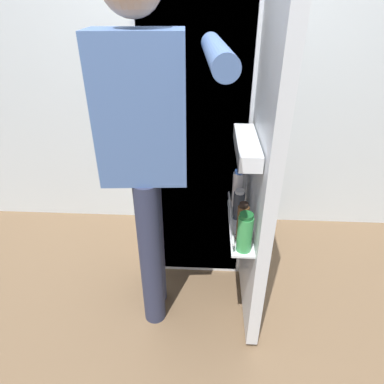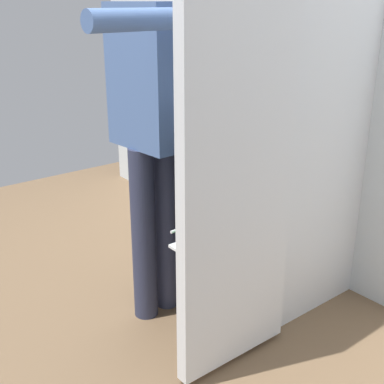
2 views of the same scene
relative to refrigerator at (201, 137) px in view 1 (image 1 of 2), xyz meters
The scene contains 4 objects.
ground_plane 1.00m from the refrigerator, 93.12° to the right, with size 5.18×5.18×0.00m, color brown.
kitchen_wall 0.59m from the refrigerator, 93.76° to the left, with size 4.40×0.10×2.53m, color silver.
refrigerator is the anchor object (origin of this frame).
person 0.66m from the refrigerator, 111.76° to the right, with size 0.57×0.70×1.78m.
Camera 1 is at (0.08, -1.45, 1.62)m, focal length 31.10 mm.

